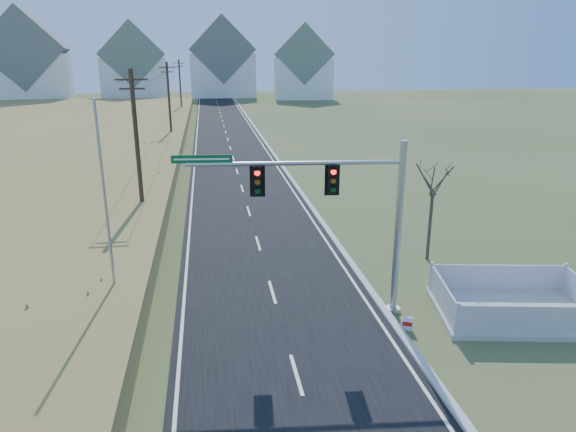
# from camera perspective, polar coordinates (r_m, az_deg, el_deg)

# --- Properties ---
(ground) EXTENTS (260.00, 260.00, 0.00)m
(ground) POSITION_cam_1_polar(r_m,az_deg,el_deg) (18.69, -0.15, -13.89)
(ground) COLOR #3D4E25
(ground) RESTS_ON ground
(road) EXTENTS (8.00, 180.00, 0.06)m
(road) POSITION_cam_1_polar(r_m,az_deg,el_deg) (66.53, -6.87, 8.97)
(road) COLOR black
(road) RESTS_ON ground
(curb) EXTENTS (0.30, 180.00, 0.18)m
(curb) POSITION_cam_1_polar(r_m,az_deg,el_deg) (66.80, -3.27, 9.15)
(curb) COLOR #B2AFA8
(curb) RESTS_ON ground
(utility_pole_near) EXTENTS (1.80, 0.26, 9.00)m
(utility_pole_near) POSITION_cam_1_polar(r_m,az_deg,el_deg) (31.44, -16.42, 7.54)
(utility_pole_near) COLOR #422D1E
(utility_pole_near) RESTS_ON ground
(utility_pole_mid) EXTENTS (1.80, 0.26, 9.00)m
(utility_pole_mid) POSITION_cam_1_polar(r_m,az_deg,el_deg) (61.11, -13.07, 12.31)
(utility_pole_mid) COLOR #422D1E
(utility_pole_mid) RESTS_ON ground
(utility_pole_far) EXTENTS (1.80, 0.26, 9.00)m
(utility_pole_far) POSITION_cam_1_polar(r_m,az_deg,el_deg) (91.00, -11.88, 13.94)
(utility_pole_far) COLOR #422D1E
(utility_pole_far) RESTS_ON ground
(condo_nw) EXTENTS (17.69, 13.38, 19.05)m
(condo_nw) POSITION_cam_1_polar(r_m,az_deg,el_deg) (121.12, -27.01, 14.70)
(condo_nw) COLOR white
(condo_nw) RESTS_ON ground
(condo_nnw) EXTENTS (14.93, 11.17, 17.03)m
(condo_nnw) POSITION_cam_1_polar(r_m,az_deg,el_deg) (124.78, -16.77, 15.49)
(condo_nnw) COLOR white
(condo_nnw) RESTS_ON ground
(condo_n) EXTENTS (15.27, 10.20, 18.54)m
(condo_n) POSITION_cam_1_polar(r_m,az_deg,el_deg) (127.87, -7.29, 16.40)
(condo_n) COLOR white
(condo_n) RESTS_ON ground
(condo_ne) EXTENTS (14.12, 10.51, 16.52)m
(condo_ne) POSITION_cam_1_polar(r_m,az_deg,el_deg) (121.89, 1.69, 16.11)
(condo_ne) COLOR white
(condo_ne) RESTS_ON ground
(traffic_signal_mast) EXTENTS (8.53, 1.10, 6.81)m
(traffic_signal_mast) POSITION_cam_1_polar(r_m,az_deg,el_deg) (19.08, 6.93, 0.57)
(traffic_signal_mast) COLOR #9EA0A5
(traffic_signal_mast) RESTS_ON ground
(fence_enclosure) EXTENTS (6.46, 4.97, 1.33)m
(fence_enclosure) POSITION_cam_1_polar(r_m,az_deg,el_deg) (22.15, 23.71, -9.39)
(fence_enclosure) COLOR #B7B5AD
(fence_enclosure) RESTS_ON ground
(open_sign) EXTENTS (0.43, 0.23, 0.55)m
(open_sign) POSITION_cam_1_polar(r_m,az_deg,el_deg) (19.73, 13.09, -11.58)
(open_sign) COLOR white
(open_sign) RESTS_ON ground
(flagpole) EXTENTS (0.37, 0.37, 8.28)m
(flagpole) POSITION_cam_1_polar(r_m,az_deg,el_deg) (20.37, -19.28, -1.92)
(flagpole) COLOR #B7B5AD
(flagpole) RESTS_ON ground
(bare_tree) EXTENTS (1.95, 1.95, 5.17)m
(bare_tree) POSITION_cam_1_polar(r_m,az_deg,el_deg) (25.37, 15.92, 4.14)
(bare_tree) COLOR #4C3F33
(bare_tree) RESTS_ON ground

